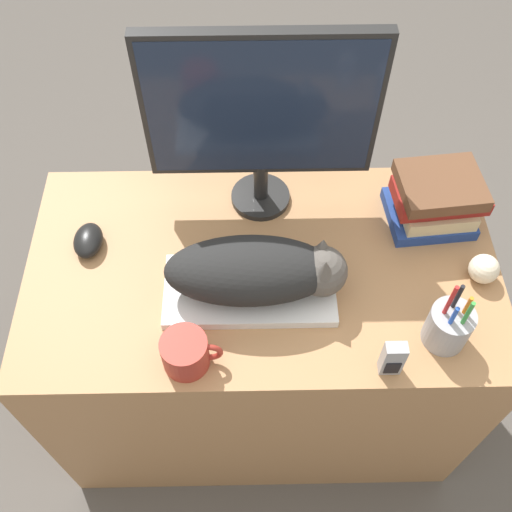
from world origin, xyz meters
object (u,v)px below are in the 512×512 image
(coffee_mug, at_px, (186,353))
(baseball, at_px, (484,269))
(pen_cup, at_px, (449,326))
(phone, at_px, (393,359))
(book_stack, at_px, (436,200))
(cat, at_px, (261,270))
(computer_mouse, at_px, (88,240))
(monitor, at_px, (261,113))
(keyboard, at_px, (250,290))

(coffee_mug, distance_m, baseball, 0.70)
(pen_cup, height_order, phone, pen_cup)
(phone, height_order, book_stack, book_stack)
(pen_cup, height_order, book_stack, pen_cup)
(book_stack, bearing_deg, cat, -153.77)
(baseball, height_order, book_stack, book_stack)
(computer_mouse, bearing_deg, book_stack, 4.76)
(computer_mouse, distance_m, baseball, 0.93)
(baseball, distance_m, phone, 0.33)
(monitor, bearing_deg, baseball, -25.93)
(coffee_mug, xyz_separation_m, baseball, (0.67, 0.20, -0.01))
(keyboard, height_order, phone, phone)
(keyboard, height_order, baseball, baseball)
(coffee_mug, distance_m, phone, 0.42)
(keyboard, relative_size, coffee_mug, 3.01)
(pen_cup, relative_size, book_stack, 0.86)
(monitor, height_order, pen_cup, monitor)
(keyboard, relative_size, phone, 3.80)
(coffee_mug, relative_size, phone, 1.26)
(keyboard, xyz_separation_m, monitor, (0.03, 0.28, 0.27))
(book_stack, bearing_deg, coffee_mug, -147.11)
(monitor, height_order, phone, monitor)
(baseball, relative_size, phone, 0.68)
(phone, bearing_deg, book_stack, 68.24)
(phone, distance_m, book_stack, 0.43)
(keyboard, bearing_deg, baseball, 3.52)
(monitor, bearing_deg, keyboard, -96.39)
(keyboard, height_order, book_stack, book_stack)
(cat, distance_m, book_stack, 0.47)
(cat, relative_size, pen_cup, 2.02)
(pen_cup, bearing_deg, baseball, 52.83)
(computer_mouse, relative_size, coffee_mug, 0.79)
(monitor, xyz_separation_m, coffee_mug, (-0.16, -0.45, -0.25))
(coffee_mug, height_order, book_stack, book_stack)
(baseball, bearing_deg, keyboard, -176.48)
(keyboard, xyz_separation_m, baseball, (0.54, 0.03, 0.02))
(pen_cup, relative_size, baseball, 2.86)
(cat, bearing_deg, coffee_mug, -133.34)
(computer_mouse, height_order, coffee_mug, coffee_mug)
(keyboard, xyz_separation_m, computer_mouse, (-0.38, 0.14, 0.01))
(cat, bearing_deg, keyboard, -180.00)
(phone, bearing_deg, computer_mouse, 153.66)
(cat, xyz_separation_m, coffee_mug, (-0.16, -0.17, -0.05))
(coffee_mug, bearing_deg, baseball, 16.73)
(coffee_mug, bearing_deg, phone, -3.43)
(cat, relative_size, baseball, 5.79)
(phone, relative_size, book_stack, 0.44)
(monitor, height_order, computer_mouse, monitor)
(keyboard, distance_m, pen_cup, 0.44)
(keyboard, relative_size, monitor, 0.75)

